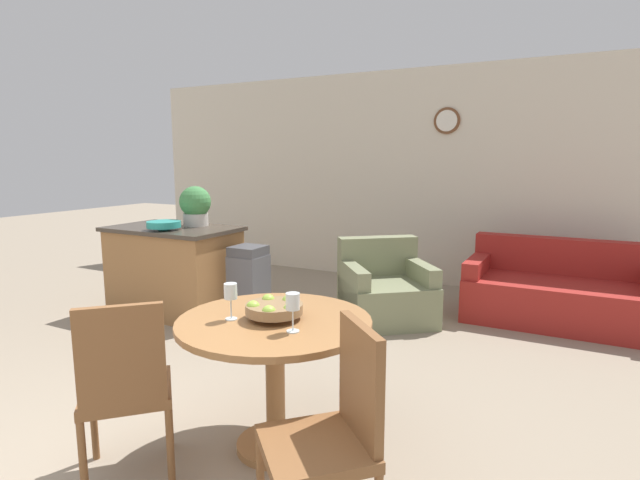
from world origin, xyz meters
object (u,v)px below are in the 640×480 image
dining_table (275,349)px  wine_glass_left (231,293)px  kitchen_island (174,270)px  armchair (385,293)px  dining_chair_near_left (125,383)px  potted_plant (195,205)px  teal_bowl (164,225)px  couch (559,294)px  dining_chair_near_right (334,427)px  fruit_bowl (274,308)px  trash_bin (249,286)px  wine_glass_right (293,303)px

dining_table → wine_glass_left: 0.39m
kitchen_island → armchair: bearing=21.4°
dining_chair_near_left → potted_plant: 2.96m
teal_bowl → armchair: bearing=27.2°
dining_chair_near_left → teal_bowl: (-1.72, 2.00, 0.43)m
wine_glass_left → couch: (1.47, 3.26, -0.62)m
dining_chair_near_right → fruit_bowl: size_ratio=3.08×
wine_glass_left → trash_bin: size_ratio=0.26×
dining_chair_near_right → potted_plant: 3.59m
dining_chair_near_left → wine_glass_left: bearing=14.3°
dining_chair_near_left → teal_bowl: 2.67m
dining_chair_near_left → fruit_bowl: dining_chair_near_left is taller
dining_chair_near_right → wine_glass_right: size_ratio=4.80×
teal_bowl → dining_chair_near_left: bearing=-49.3°
dining_table → fruit_bowl: (0.00, -0.00, 0.23)m
dining_table → dining_chair_near_right: (0.59, -0.48, -0.06)m
dining_chair_near_left → kitchen_island: size_ratio=0.72×
wine_glass_left → dining_table: bearing=30.0°
kitchen_island → trash_bin: bearing=3.6°
wine_glass_right → teal_bowl: teal_bowl is taller
teal_bowl → fruit_bowl: bearing=-32.8°
dining_chair_near_left → wine_glass_right: 0.89m
potted_plant → dining_chair_near_left: bearing=-55.3°
dining_chair_near_right → teal_bowl: 3.39m
potted_plant → trash_bin: size_ratio=0.54×
dining_chair_near_left → couch: size_ratio=0.55×
couch → armchair: bearing=-154.5°
potted_plant → trash_bin: potted_plant is taller
potted_plant → couch: size_ratio=0.24×
wine_glass_right → couch: 3.50m
wine_glass_right → teal_bowl: 2.84m
dining_chair_near_left → teal_bowl: size_ratio=2.89×
dining_chair_near_left → teal_bowl: teal_bowl is taller
dining_chair_near_right → couch: 3.69m
fruit_bowl → kitchen_island: kitchen_island is taller
dining_table → couch: (1.27, 3.14, -0.30)m
dining_chair_near_left → armchair: bearing=40.6°
fruit_bowl → wine_glass_right: 0.24m
potted_plant → couch: 3.75m
armchair → wine_glass_right: bearing=-118.9°
wine_glass_right → armchair: bearing=100.0°
potted_plant → dining_table: bearing=-40.2°
dining_table → potted_plant: size_ratio=2.54×
wine_glass_left → armchair: bearing=91.4°
potted_plant → armchair: size_ratio=0.36×
dining_chair_near_right → wine_glass_right: (-0.40, 0.35, 0.37)m
dining_chair_near_right → couch: dining_chair_near_right is taller
trash_bin → fruit_bowl: bearing=-50.5°
kitchen_island → armchair: size_ratio=1.14×
dining_table → trash_bin: size_ratio=1.36×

